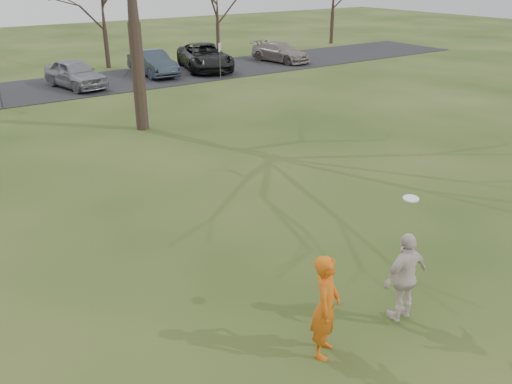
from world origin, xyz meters
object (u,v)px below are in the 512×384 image
Objects in this scene: car_6 at (205,57)px; car_7 at (280,52)px; car_4 at (75,74)px; player_defender at (326,306)px; catching_play at (405,276)px; car_5 at (153,63)px.

car_6 is 5.78m from car_7.
car_4 is 8.53m from car_6.
player_defender reaches higher than car_4.
car_6 is 26.89m from catching_play.
car_5 is at bearing -1.99° from car_4.
car_5 is 1.80× the size of catching_play.
car_7 is 29.25m from catching_play.
catching_play is at bearing -103.76° from car_5.
car_4 is 1.79× the size of catching_play.
catching_play reaches higher than car_7.
catching_play is (-15.86, -24.57, 0.30)m from car_7.
car_6 reaches higher than car_7.
player_defender is 0.43× the size of car_7.
catching_play is at bearing -96.28° from car_6.
car_5 is at bearing -165.73° from car_6.
car_6 is at bearing 26.37° from player_defender.
car_6 is 2.34× the size of catching_play.
player_defender is at bearing -107.62° from car_5.
catching_play is (-10.10, -24.92, 0.14)m from car_6.
car_4 is 14.27m from car_7.
player_defender reaches higher than car_7.
car_4 is at bearing 170.20° from car_7.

